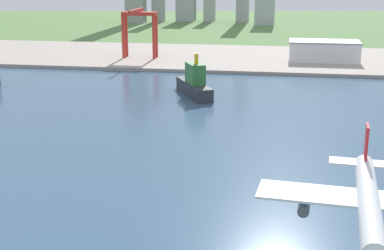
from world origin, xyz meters
The scene contains 7 objects.
ground_plane centered at (0.00, 300.00, 0.00)m, with size 2400.00×2400.00×0.00m, color #567E44.
water_bay centered at (0.00, 240.00, 0.07)m, with size 840.00×360.00×0.15m, color #385675.
industrial_pier centered at (0.00, 490.00, 1.25)m, with size 840.00×140.00×2.50m, color #A3978D.
airplane_landing centered at (34.82, 133.56, 30.20)m, with size 41.35×46.07×13.08m.
container_barge centered at (-32.85, 347.84, 7.06)m, with size 28.23×44.23×25.15m.
port_crane_red centered at (-97.74, 468.18, 31.04)m, with size 27.63×37.30×39.36m.
warehouse_main centered at (48.59, 478.41, 10.31)m, with size 54.31×30.36×15.58m.
Camera 1 is at (18.66, 37.15, 70.64)m, focal length 51.37 mm.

